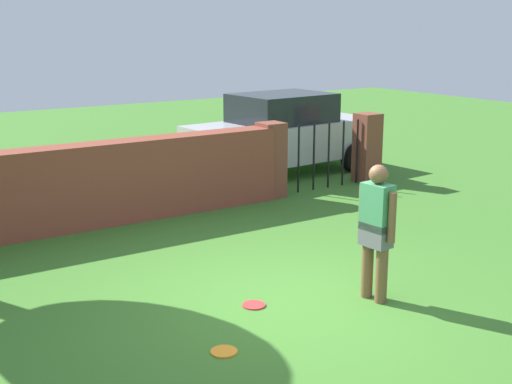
{
  "coord_description": "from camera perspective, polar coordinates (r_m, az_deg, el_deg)",
  "views": [
    {
      "loc": [
        -4.38,
        -6.03,
        3.17
      ],
      "look_at": [
        0.48,
        1.33,
        1.0
      ],
      "focal_mm": 48.3,
      "sensor_mm": 36.0,
      "label": 1
    }
  ],
  "objects": [
    {
      "name": "ground_plane",
      "position": [
        8.1,
        2.42,
        -9.23
      ],
      "size": [
        40.0,
        40.0,
        0.0
      ],
      "primitive_type": "plane",
      "color": "#3D7528"
    },
    {
      "name": "brick_wall",
      "position": [
        10.98,
        -17.3,
        0.01
      ],
      "size": [
        8.29,
        0.5,
        1.33
      ],
      "primitive_type": "cube",
      "color": "brown",
      "rests_on": "ground"
    },
    {
      "name": "person",
      "position": [
        8.03,
        9.93,
        -2.82
      ],
      "size": [
        0.25,
        0.54,
        1.62
      ],
      "rotation": [
        0.0,
        0.0,
        1.66
      ],
      "color": "brown",
      "rests_on": "ground"
    },
    {
      "name": "fence_gate",
      "position": [
        13.46,
        5.43,
        3.18
      ],
      "size": [
        2.82,
        0.44,
        1.4
      ],
      "color": "brown",
      "rests_on": "ground"
    },
    {
      "name": "car",
      "position": [
        14.81,
        2.16,
        4.84
      ],
      "size": [
        4.32,
        2.18,
        1.72
      ],
      "rotation": [
        0.0,
        0.0,
        3.22
      ],
      "color": "#B7B7BC",
      "rests_on": "ground"
    },
    {
      "name": "frisbee_orange",
      "position": [
        6.99,
        -2.67,
        -13.07
      ],
      "size": [
        0.27,
        0.27,
        0.02
      ],
      "primitive_type": "cylinder",
      "color": "orange",
      "rests_on": "ground"
    },
    {
      "name": "frisbee_red",
      "position": [
        8.03,
        -0.18,
        -9.34
      ],
      "size": [
        0.27,
        0.27,
        0.02
      ],
      "primitive_type": "cylinder",
      "color": "red",
      "rests_on": "ground"
    }
  ]
}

